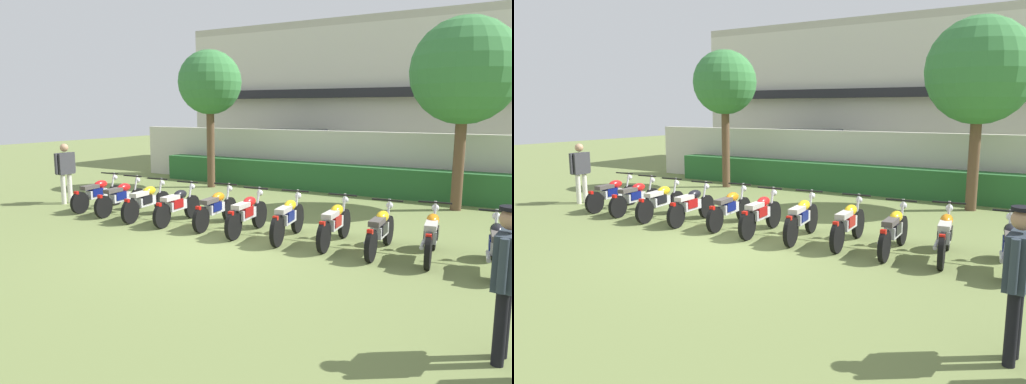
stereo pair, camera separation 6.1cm
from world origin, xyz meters
TOP-DOWN VIEW (x-y plane):
  - ground at (0.00, 0.00)m, footprint 60.00×60.00m
  - building at (0.00, 14.62)m, footprint 18.85×6.50m
  - compound_wall at (0.00, 7.91)m, footprint 17.91×0.30m
  - hedge_row at (0.00, 7.21)m, footprint 14.32×0.70m
  - parked_car at (-3.28, 9.77)m, footprint 4.64×2.38m
  - tree_near_inspector at (-4.50, 5.97)m, footprint 2.15×2.15m
  - tree_far_side at (3.50, 6.11)m, footprint 2.76×2.76m
  - motorcycle_in_row_0 at (-4.85, 1.24)m, footprint 0.60×1.88m
  - motorcycle_in_row_1 at (-3.93, 1.19)m, footprint 0.60×1.87m
  - motorcycle_in_row_2 at (-2.94, 1.08)m, footprint 0.60×1.90m
  - motorcycle_in_row_3 at (-1.95, 1.08)m, footprint 0.60×1.80m
  - motorcycle_in_row_4 at (-0.95, 1.24)m, footprint 0.60×1.88m
  - motorcycle_in_row_5 at (0.01, 1.05)m, footprint 0.60×1.82m
  - motorcycle_in_row_6 at (0.99, 1.08)m, footprint 0.60×1.87m
  - motorcycle_in_row_7 at (1.99, 1.18)m, footprint 0.60×1.89m
  - motorcycle_in_row_8 at (2.94, 1.10)m, footprint 0.60×1.89m
  - motorcycle_in_row_9 at (3.84, 1.20)m, footprint 0.60×1.94m
  - motorcycle_in_row_10 at (4.91, 1.09)m, footprint 0.60×1.89m
  - inspector_person at (-6.27, 1.37)m, footprint 0.23×0.69m
  - officer_0 at (5.27, -2.24)m, footprint 0.26×0.68m

SIDE VIEW (x-z plane):
  - ground at x=0.00m, z-range 0.00..0.00m
  - motorcycle_in_row_1 at x=-3.93m, z-range -0.03..0.91m
  - motorcycle_in_row_0 at x=-4.85m, z-range -0.03..0.91m
  - motorcycle_in_row_3 at x=-1.95m, z-range -0.03..0.91m
  - motorcycle_in_row_10 at x=4.91m, z-range -0.03..0.92m
  - motorcycle_in_row_4 at x=-0.95m, z-range -0.03..0.92m
  - motorcycle_in_row_2 at x=-2.94m, z-range -0.03..0.92m
  - motorcycle_in_row_8 at x=2.94m, z-range -0.03..0.92m
  - motorcycle_in_row_5 at x=0.01m, z-range -0.03..0.93m
  - hedge_row at x=0.00m, z-range 0.00..0.90m
  - motorcycle_in_row_7 at x=1.99m, z-range -0.03..0.93m
  - motorcycle_in_row_9 at x=3.84m, z-range -0.03..0.95m
  - motorcycle_in_row_6 at x=0.99m, z-range -0.03..0.95m
  - parked_car at x=-3.28m, z-range -0.01..1.88m
  - compound_wall at x=0.00m, z-range 0.00..1.96m
  - officer_0 at x=5.27m, z-range 0.16..1.87m
  - inspector_person at x=-6.27m, z-range 0.17..1.89m
  - building at x=0.00m, z-range 0.00..6.34m
  - tree_near_inspector at x=-4.50m, z-range 1.21..5.86m
  - tree_far_side at x=3.50m, z-range 1.12..6.16m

